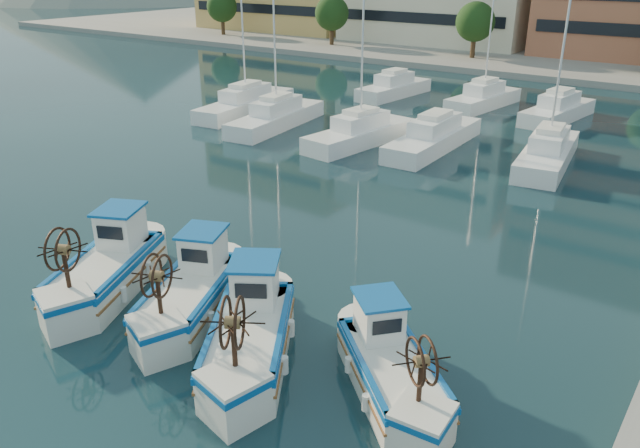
# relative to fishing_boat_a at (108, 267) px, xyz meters

# --- Properties ---
(ground) EXTENTS (300.00, 300.00, 0.00)m
(ground) POSITION_rel_fishing_boat_a_xyz_m (4.04, -0.72, -0.87)
(ground) COLOR #1A3D45
(ground) RESTS_ON ground
(yacht_marina) EXTENTS (38.56, 22.04, 11.50)m
(yacht_marina) POSITION_rel_fishing_boat_a_xyz_m (0.84, 26.76, -0.35)
(yacht_marina) COLOR white
(yacht_marina) RESTS_ON ground
(fishing_boat_a) EXTENTS (3.95, 5.26, 3.17)m
(fishing_boat_a) POSITION_rel_fishing_boat_a_xyz_m (0.00, 0.00, 0.00)
(fishing_boat_a) COLOR silver
(fishing_boat_a) RESTS_ON ground
(fishing_boat_b) EXTENTS (3.64, 4.98, 3.00)m
(fishing_boat_b) POSITION_rel_fishing_boat_a_xyz_m (3.35, 0.60, -0.05)
(fishing_boat_b) COLOR silver
(fishing_boat_b) RESTS_ON ground
(fishing_boat_c) EXTENTS (4.29, 5.09, 3.11)m
(fishing_boat_c) POSITION_rel_fishing_boat_a_xyz_m (6.40, -0.09, -0.02)
(fishing_boat_c) COLOR silver
(fishing_boat_c) RESTS_ON ground
(fishing_boat_d) EXTENTS (4.35, 4.10, 2.75)m
(fishing_boat_d) POSITION_rel_fishing_boat_a_xyz_m (10.23, 0.96, -0.12)
(fishing_boat_d) COLOR silver
(fishing_boat_d) RESTS_ON ground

